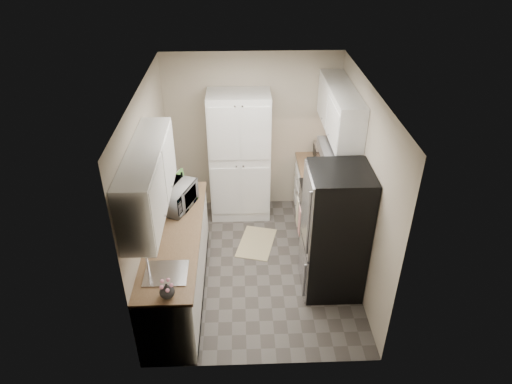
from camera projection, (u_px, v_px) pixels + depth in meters
ground at (256, 265)px, 6.28m from camera, size 3.20×3.20×0.00m
room_shell at (255, 161)px, 5.41m from camera, size 2.64×3.24×2.52m
pantry_cabinet at (240, 157)px, 6.85m from camera, size 0.90×0.55×2.00m
base_cabinet_left at (178, 263)px, 5.65m from camera, size 0.60×2.30×0.88m
countertop_left at (174, 234)px, 5.40m from camera, size 0.63×2.33×0.04m
base_cabinet_right at (317, 191)px, 7.08m from camera, size 0.60×0.80×0.88m
countertop_right at (319, 165)px, 6.84m from camera, size 0.63×0.83×0.04m
electric_range at (325, 219)px, 6.38m from camera, size 0.71×0.78×1.13m
refrigerator at (335, 232)px, 5.51m from camera, size 0.70×0.72×1.70m
microwave at (176, 197)px, 5.77m from camera, size 0.55×0.66×0.31m
wine_bottle at (183, 186)px, 5.96m from camera, size 0.09×0.09×0.34m
flower_vase at (167, 291)px, 4.46m from camera, size 0.16×0.16×0.16m
cutting_board at (180, 182)px, 6.11m from camera, size 0.10×0.22×0.29m
toaster_oven at (325, 153)px, 6.89m from camera, size 0.32×0.40×0.23m
fruit_basket at (328, 143)px, 6.81m from camera, size 0.27×0.27×0.10m
kitchen_mat at (256, 243)px, 6.69m from camera, size 0.64×0.85×0.01m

